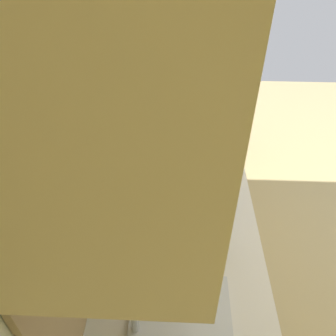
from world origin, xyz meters
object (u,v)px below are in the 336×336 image
at_px(sink_basin, 179,332).
at_px(bowl, 194,131).
at_px(microwave, 179,169).
at_px(oven_range, 184,103).

relative_size(sink_basin, bowl, 2.42).
xyz_separation_m(sink_basin, bowl, (1.19, -0.07, 0.02)).
distance_m(sink_basin, microwave, 0.68).
bearing_deg(bowl, oven_range, 2.55).
bearing_deg(sink_basin, microwave, 1.06).
height_order(microwave, bowl, microwave).
bearing_deg(sink_basin, oven_range, -0.32).
distance_m(oven_range, microwave, 1.92).
relative_size(oven_range, bowl, 6.40).
distance_m(sink_basin, bowl, 1.19).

